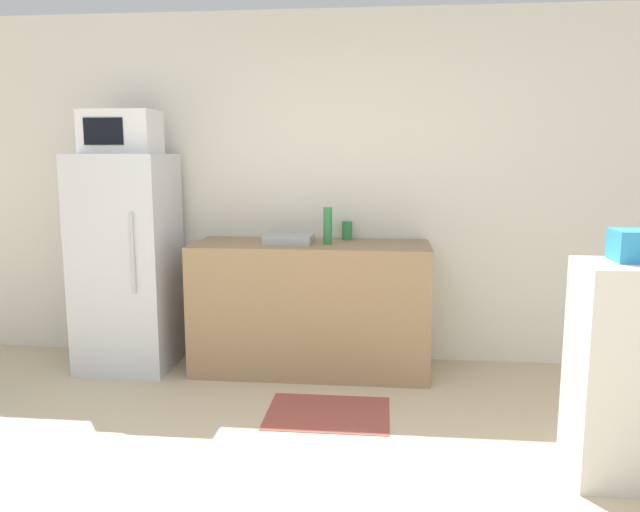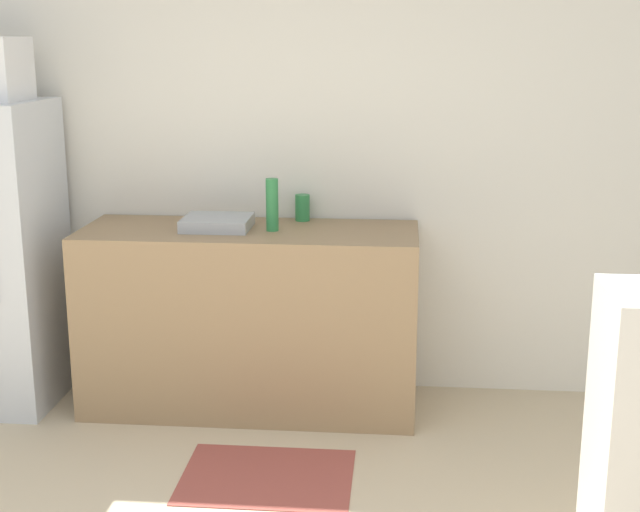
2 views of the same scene
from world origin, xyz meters
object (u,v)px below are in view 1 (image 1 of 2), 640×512
Objects in this scene: refrigerator at (128,262)px; bottle_tall at (328,226)px; microwave at (121,132)px; bottle_short at (347,230)px.

refrigerator reaches higher than bottle_tall.
microwave reaches higher than refrigerator.
microwave is 1.76m from bottle_short.
microwave is (-0.00, -0.00, 0.93)m from refrigerator.
microwave is at bearing -110.25° from refrigerator.
microwave is at bearing -169.64° from bottle_short.
bottle_tall is (1.47, 0.03, -0.65)m from microwave.
microwave is 1.95× the size of bottle_tall.
bottle_short is at bearing 10.36° from microwave.
refrigerator is 1.63m from bottle_short.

